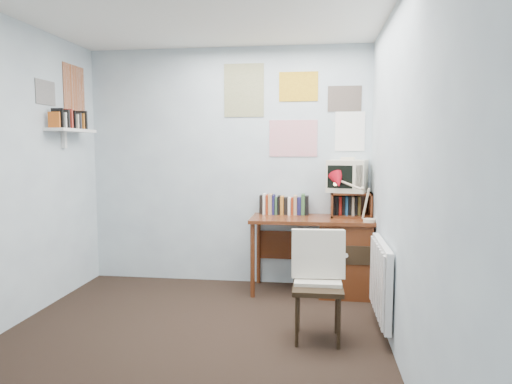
# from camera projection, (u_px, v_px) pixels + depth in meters

# --- Properties ---
(ground) EXTENTS (3.50, 3.50, 0.00)m
(ground) POSITION_uv_depth(u_px,v_px,m) (182.00, 351.00, 3.28)
(ground) COLOR black
(ground) RESTS_ON ground
(back_wall) EXTENTS (3.00, 0.02, 2.50)m
(back_wall) POSITION_uv_depth(u_px,v_px,m) (228.00, 167.00, 4.88)
(back_wall) COLOR silver
(back_wall) RESTS_ON ground
(right_wall) EXTENTS (0.02, 3.50, 2.50)m
(right_wall) POSITION_uv_depth(u_px,v_px,m) (403.00, 180.00, 2.96)
(right_wall) COLOR silver
(right_wall) RESTS_ON ground
(desk) EXTENTS (1.20, 0.55, 0.76)m
(desk) POSITION_uv_depth(u_px,v_px,m) (338.00, 253.00, 4.54)
(desk) COLOR #5E2B15
(desk) RESTS_ON ground
(desk_chair) EXTENTS (0.41, 0.40, 0.80)m
(desk_chair) POSITION_uv_depth(u_px,v_px,m) (318.00, 288.00, 3.43)
(desk_chair) COLOR black
(desk_chair) RESTS_ON ground
(desk_lamp) EXTENTS (0.34, 0.31, 0.41)m
(desk_lamp) POSITION_uv_depth(u_px,v_px,m) (370.00, 200.00, 4.25)
(desk_lamp) COLOR #B70C1B
(desk_lamp) RESTS_ON desk
(tv_riser) EXTENTS (0.40, 0.30, 0.25)m
(tv_riser) POSITION_uv_depth(u_px,v_px,m) (351.00, 204.00, 4.59)
(tv_riser) COLOR #5E2B15
(tv_riser) RESTS_ON desk
(crt_tv) EXTENTS (0.44, 0.42, 0.35)m
(crt_tv) POSITION_uv_depth(u_px,v_px,m) (347.00, 174.00, 4.58)
(crt_tv) COLOR beige
(crt_tv) RESTS_ON tv_riser
(book_row) EXTENTS (0.60, 0.14, 0.22)m
(book_row) POSITION_uv_depth(u_px,v_px,m) (288.00, 204.00, 4.74)
(book_row) COLOR #5E2B15
(book_row) RESTS_ON desk
(radiator) EXTENTS (0.09, 0.80, 0.60)m
(radiator) POSITION_uv_depth(u_px,v_px,m) (381.00, 280.00, 3.59)
(radiator) COLOR white
(radiator) RESTS_ON right_wall
(wall_shelf) EXTENTS (0.20, 0.62, 0.24)m
(wall_shelf) POSITION_uv_depth(u_px,v_px,m) (71.00, 130.00, 4.38)
(wall_shelf) COLOR white
(wall_shelf) RESTS_ON left_wall
(posters_back) EXTENTS (1.20, 0.01, 0.90)m
(posters_back) POSITION_uv_depth(u_px,v_px,m) (293.00, 109.00, 4.72)
(posters_back) COLOR white
(posters_back) RESTS_ON back_wall
(posters_left) EXTENTS (0.01, 0.70, 0.60)m
(posters_left) POSITION_uv_depth(u_px,v_px,m) (61.00, 90.00, 4.36)
(posters_left) COLOR white
(posters_left) RESTS_ON left_wall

